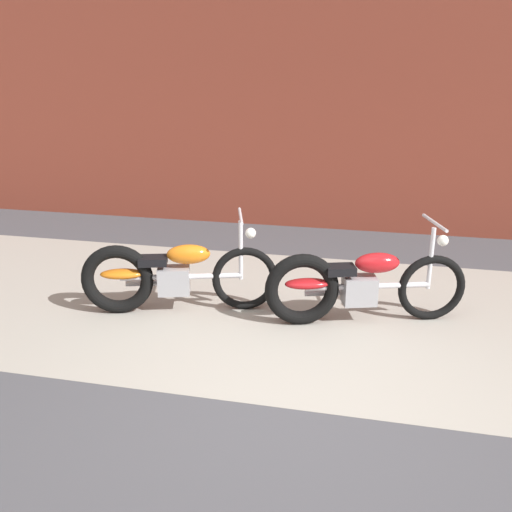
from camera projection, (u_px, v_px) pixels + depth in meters
name	position (u px, v px, depth m)	size (l,w,h in m)	color
ground_plane	(296.00, 410.00, 4.15)	(80.00, 80.00, 0.00)	#47474C
sidewalk_slab	(322.00, 313.00, 5.77)	(36.00, 3.50, 0.01)	#9E998E
brick_building_wall	(356.00, 38.00, 8.05)	(36.00, 0.50, 5.61)	brown
motorcycle_orange	(166.00, 275.00, 5.70)	(1.95, 0.81, 1.03)	black
motorcycle_red	(352.00, 285.00, 5.45)	(1.95, 0.83, 1.03)	black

